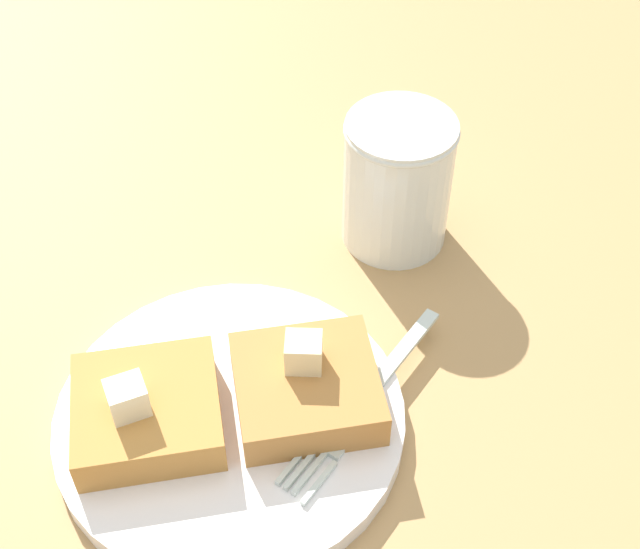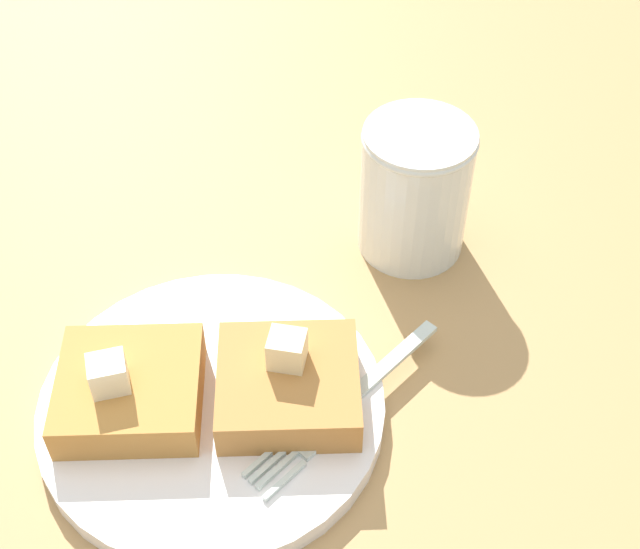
% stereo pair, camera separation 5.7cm
% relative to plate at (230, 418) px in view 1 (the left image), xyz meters
% --- Properties ---
extents(plate, '(0.21, 0.21, 0.01)m').
position_rel_plate_xyz_m(plate, '(0.00, 0.00, 0.00)').
color(plate, white).
rests_on(plate, table_surface).
extents(toast_slice_left, '(0.09, 0.09, 0.03)m').
position_rel_plate_xyz_m(toast_slice_left, '(-0.05, 0.00, 0.02)').
color(toast_slice_left, '#BB7E3A').
rests_on(toast_slice_left, plate).
extents(toast_slice_middle, '(0.09, 0.09, 0.03)m').
position_rel_plate_xyz_m(toast_slice_middle, '(0.05, -0.00, 0.02)').
color(toast_slice_middle, '#B17639').
rests_on(toast_slice_middle, plate).
extents(butter_pat_primary, '(0.02, 0.02, 0.02)m').
position_rel_plate_xyz_m(butter_pat_primary, '(-0.06, -0.00, 0.04)').
color(butter_pat_primary, '#F4EAC6').
rests_on(butter_pat_primary, toast_slice_left).
extents(butter_pat_secondary, '(0.03, 0.02, 0.02)m').
position_rel_plate_xyz_m(butter_pat_secondary, '(0.05, 0.00, 0.04)').
color(butter_pat_secondary, beige).
rests_on(butter_pat_secondary, toast_slice_middle).
extents(fork, '(0.13, 0.11, 0.00)m').
position_rel_plate_xyz_m(fork, '(0.07, -0.02, 0.01)').
color(fork, silver).
rests_on(fork, plate).
extents(syrup_jar, '(0.08, 0.08, 0.10)m').
position_rel_plate_xyz_m(syrup_jar, '(0.15, 0.13, 0.04)').
color(syrup_jar, '#481F0A').
rests_on(syrup_jar, table_surface).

